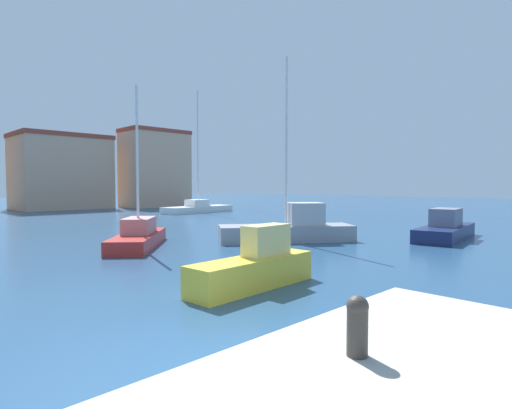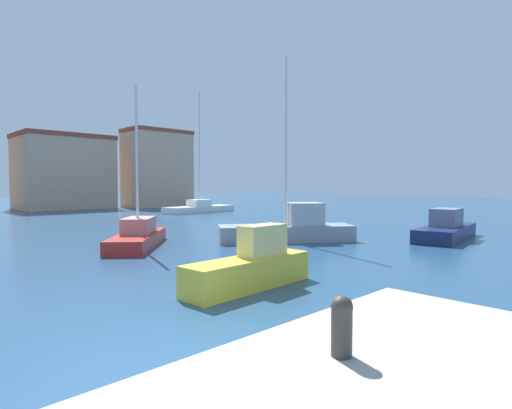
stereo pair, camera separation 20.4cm
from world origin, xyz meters
TOP-DOWN VIEW (x-y plane):
  - water at (15.00, 20.00)m, footprint 160.00×160.00m
  - mooring_bollard at (-0.60, -2.60)m, footprint 0.23×0.23m
  - sailboat_grey_outer_mooring at (11.58, 8.79)m, footprint 6.67×5.57m
  - motorboat_yellow_near_pier at (3.62, 3.22)m, footprint 4.19×1.29m
  - sailboat_white_behind_lamppost at (21.46, 29.86)m, footprint 8.49×3.31m
  - sailboat_red_far_right at (5.13, 12.47)m, footprint 5.01×5.44m
  - motorboat_navy_far_left at (18.07, 3.55)m, footprint 6.43×2.82m
  - harbor_office at (13.88, 46.89)m, footprint 10.15×7.66m
  - yacht_club at (24.59, 43.44)m, footprint 8.27×5.18m

SIDE VIEW (x-z plane):
  - water at x=15.00m, z-range 0.00..0.00m
  - sailboat_white_behind_lamppost at x=21.46m, z-range -5.77..6.79m
  - sailboat_red_far_right at x=5.13m, z-range -3.18..4.21m
  - motorboat_navy_far_left at x=18.07m, z-range -0.27..1.34m
  - motorboat_yellow_near_pier at x=3.62m, z-range -0.28..1.44m
  - sailboat_grey_outer_mooring at x=11.58m, z-range -3.97..5.28m
  - mooring_bollard at x=-0.60m, z-range 1.08..1.72m
  - harbor_office at x=13.88m, z-range 0.01..8.86m
  - yacht_club at x=24.59m, z-range 0.01..10.12m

